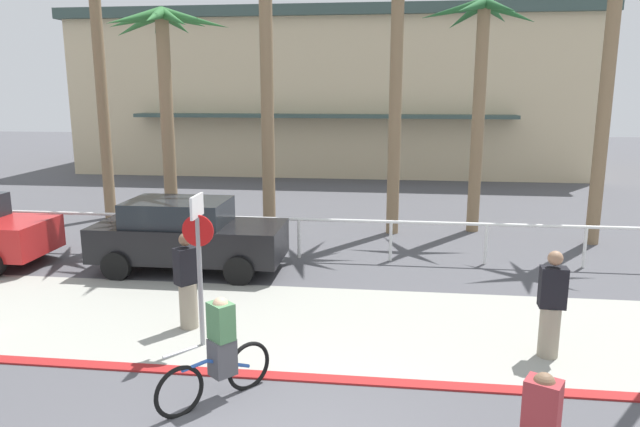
{
  "coord_description": "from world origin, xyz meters",
  "views": [
    {
      "loc": [
        1.14,
        -5.7,
        4.2
      ],
      "look_at": [
        -0.31,
        6.0,
        1.7
      ],
      "focal_mm": 32.9,
      "sensor_mm": 36.0,
      "label": 1
    }
  ],
  "objects": [
    {
      "name": "curb_paint",
      "position": [
        0.0,
        2.2,
        0.01
      ],
      "size": [
        44.0,
        0.24,
        0.03
      ],
      "primitive_type": "cube",
      "color": "maroon",
      "rests_on": "ground"
    },
    {
      "name": "sidewalk_strip",
      "position": [
        0.0,
        4.2,
        0.01
      ],
      "size": [
        44.0,
        4.0,
        0.02
      ],
      "primitive_type": "cube",
      "color": "#9E9E93",
      "rests_on": "ground"
    },
    {
      "name": "stop_sign_bike_lane",
      "position": [
        -1.93,
        3.13,
        1.68
      ],
      "size": [
        0.52,
        0.56,
        2.56
      ],
      "color": "gray",
      "rests_on": "ground"
    },
    {
      "name": "building_backdrop",
      "position": [
        -2.19,
        27.22,
        4.02
      ],
      "size": [
        25.8,
        11.85,
        7.99
      ],
      "color": "beige",
      "rests_on": "ground"
    },
    {
      "name": "palm_tree_4",
      "position": [
        1.18,
        11.46,
        5.94
      ],
      "size": [
        2.89,
        3.61,
        7.84
      ],
      "color": "#846B4C",
      "rests_on": "ground"
    },
    {
      "name": "rail_fence",
      "position": [
        0.0,
        8.5,
        0.84
      ],
      "size": [
        25.47,
        0.08,
        1.04
      ],
      "color": "white",
      "rests_on": "ground"
    },
    {
      "name": "palm_tree_6",
      "position": [
        6.67,
        10.89,
        5.99
      ],
      "size": [
        3.23,
        2.88,
        8.21
      ],
      "color": "#846B4C",
      "rests_on": "ground"
    },
    {
      "name": "palm_tree_2",
      "position": [
        -5.08,
        10.02,
        4.97
      ],
      "size": [
        3.53,
        3.32,
        6.36
      ],
      "color": "#846B4C",
      "rests_on": "ground"
    },
    {
      "name": "pedestrian_0",
      "position": [
        -2.4,
        3.8,
        0.82
      ],
      "size": [
        0.45,
        0.47,
        1.76
      ],
      "color": "gray",
      "rests_on": "ground"
    },
    {
      "name": "car_black_1",
      "position": [
        -3.58,
        7.13,
        0.87
      ],
      "size": [
        4.4,
        2.02,
        1.69
      ],
      "color": "black",
      "rests_on": "ground"
    },
    {
      "name": "palm_tree_5",
      "position": [
        3.56,
        12.03,
        4.95
      ],
      "size": [
        3.25,
        3.18,
        6.73
      ],
      "color": "#846B4C",
      "rests_on": "ground"
    },
    {
      "name": "ground_plane",
      "position": [
        0.0,
        10.0,
        0.0
      ],
      "size": [
        80.0,
        80.0,
        0.0
      ],
      "primitive_type": "plane",
      "color": "#4C4C51"
    },
    {
      "name": "pedestrian_1",
      "position": [
        3.68,
        3.39,
        0.82
      ],
      "size": [
        0.41,
        0.33,
        1.76
      ],
      "color": "gray",
      "rests_on": "ground"
    },
    {
      "name": "palm_tree_1",
      "position": [
        -8.13,
        12.36,
        6.14
      ],
      "size": [
        3.34,
        3.22,
        8.34
      ],
      "color": "#846B4C",
      "rests_on": "ground"
    },
    {
      "name": "cyclist_blue_1",
      "position": [
        -1.13,
        1.49,
        0.69
      ],
      "size": [
        1.24,
        1.41,
        1.5
      ],
      "color": "black",
      "rests_on": "ground"
    }
  ]
}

